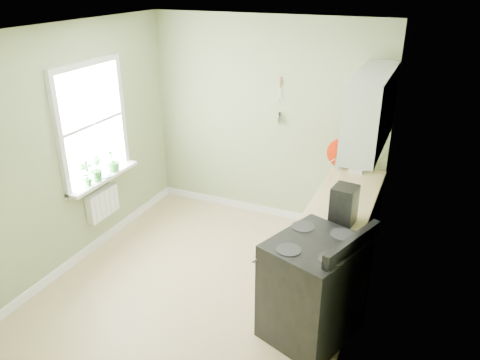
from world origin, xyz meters
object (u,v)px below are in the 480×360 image
at_px(coffee_maker, 343,206).
at_px(stand_mixer, 363,157).
at_px(kettle, 339,161).
at_px(stove, 313,288).

bearing_deg(coffee_maker, stand_mixer, 92.75).
bearing_deg(coffee_maker, kettle, 103.74).
relative_size(stove, stand_mixer, 3.03).
bearing_deg(stove, stand_mixer, 89.12).
distance_m(stove, kettle, 2.02).
relative_size(stove, kettle, 5.80).
xyz_separation_m(stand_mixer, kettle, (-0.26, -0.09, -0.06)).
bearing_deg(stand_mixer, kettle, -160.02).
bearing_deg(stove, kettle, 96.71).
relative_size(stove, coffee_maker, 2.91).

